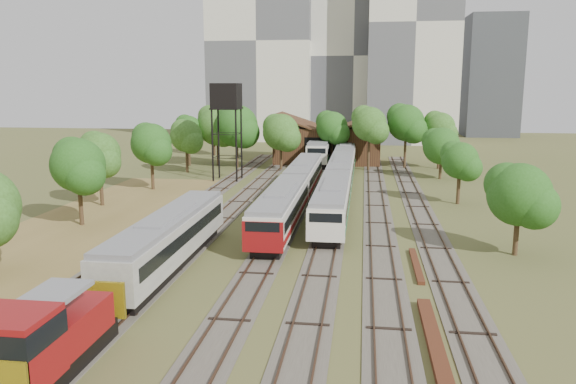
# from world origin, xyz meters

# --- Properties ---
(ground) EXTENTS (240.00, 240.00, 0.00)m
(ground) POSITION_xyz_m (0.00, 0.00, 0.00)
(ground) COLOR #475123
(ground) RESTS_ON ground
(dry_grass_patch) EXTENTS (14.00, 60.00, 0.04)m
(dry_grass_patch) POSITION_xyz_m (-18.00, 8.00, 0.02)
(dry_grass_patch) COLOR brown
(dry_grass_patch) RESTS_ON ground
(tracks) EXTENTS (24.60, 80.00, 0.19)m
(tracks) POSITION_xyz_m (-0.67, 25.00, 0.04)
(tracks) COLOR #4C473D
(tracks) RESTS_ON ground
(railcar_red_set) EXTENTS (2.80, 34.58, 3.46)m
(railcar_red_set) POSITION_xyz_m (-2.00, 22.64, 1.83)
(railcar_red_set) COLOR black
(railcar_red_set) RESTS_ON ground
(railcar_green_set) EXTENTS (2.82, 52.08, 3.49)m
(railcar_green_set) POSITION_xyz_m (2.00, 34.51, 1.84)
(railcar_green_set) COLOR black
(railcar_green_set) RESTS_ON ground
(railcar_rear) EXTENTS (3.10, 16.08, 3.83)m
(railcar_rear) POSITION_xyz_m (-2.00, 55.94, 2.03)
(railcar_rear) COLOR black
(railcar_rear) RESTS_ON ground
(shunter_locomotive) EXTENTS (2.78, 8.10, 3.63)m
(shunter_locomotive) POSITION_xyz_m (-8.00, -10.90, 1.75)
(shunter_locomotive) COLOR black
(shunter_locomotive) RESTS_ON ground
(old_grey_coach) EXTENTS (2.81, 18.00, 3.47)m
(old_grey_coach) POSITION_xyz_m (-8.00, 4.00, 1.89)
(old_grey_coach) COLOR black
(old_grey_coach) RESTS_ON ground
(water_tower) EXTENTS (3.50, 3.50, 12.10)m
(water_tower) POSITION_xyz_m (-12.50, 38.56, 10.21)
(water_tower) COLOR black
(water_tower) RESTS_ON ground
(rail_pile_near) EXTENTS (0.68, 10.27, 0.34)m
(rail_pile_near) POSITION_xyz_m (8.00, -5.68, 0.17)
(rail_pile_near) COLOR #532917
(rail_pile_near) RESTS_ON ground
(rail_pile_far) EXTENTS (0.45, 7.14, 0.23)m
(rail_pile_far) POSITION_xyz_m (8.20, 6.10, 0.12)
(rail_pile_far) COLOR #532917
(rail_pile_far) RESTS_ON ground
(maintenance_shed) EXTENTS (16.45, 11.55, 7.58)m
(maintenance_shed) POSITION_xyz_m (-1.00, 57.98, 2.91)
(maintenance_shed) COLOR #3A2115
(maintenance_shed) RESTS_ON ground
(tree_band_left) EXTENTS (6.98, 76.87, 8.57)m
(tree_band_left) POSITION_xyz_m (-20.11, 29.84, 5.26)
(tree_band_left) COLOR #382616
(tree_band_left) RESTS_ON ground
(tree_band_far) EXTENTS (37.53, 9.45, 9.19)m
(tree_band_far) POSITION_xyz_m (-4.19, 50.69, 5.99)
(tree_band_far) COLOR #382616
(tree_band_far) RESTS_ON ground
(tree_band_right) EXTENTS (5.50, 37.87, 6.59)m
(tree_band_right) POSITION_xyz_m (14.67, 27.89, 4.31)
(tree_band_right) COLOR #382616
(tree_band_right) RESTS_ON ground
(tower_left) EXTENTS (22.00, 16.00, 42.00)m
(tower_left) POSITION_xyz_m (-18.00, 95.00, 21.00)
(tower_left) COLOR beige
(tower_left) RESTS_ON ground
(tower_centre) EXTENTS (20.00, 18.00, 36.00)m
(tower_centre) POSITION_xyz_m (2.00, 100.00, 18.00)
(tower_centre) COLOR beige
(tower_centre) RESTS_ON ground
(tower_right) EXTENTS (18.00, 16.00, 48.00)m
(tower_right) POSITION_xyz_m (14.00, 92.00, 24.00)
(tower_right) COLOR beige
(tower_right) RESTS_ON ground
(tower_far_right) EXTENTS (12.00, 12.00, 28.00)m
(tower_far_right) POSITION_xyz_m (34.00, 110.00, 14.00)
(tower_far_right) COLOR #3B3E42
(tower_far_right) RESTS_ON ground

